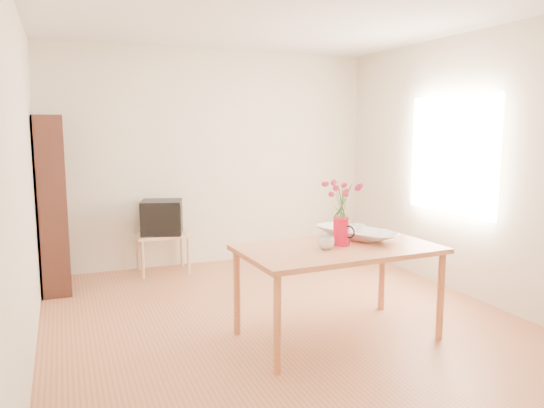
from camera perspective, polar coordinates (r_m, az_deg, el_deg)
name	(u,v)px	position (r m, az deg, el deg)	size (l,w,h in m)	color
room	(288,173)	(4.46, 1.75, 3.33)	(4.50, 4.50, 4.50)	#9F5B38
table	(338,255)	(4.26, 7.15, -5.50)	(1.60, 0.97, 0.75)	#B4633D
tv_stand	(163,240)	(6.27, -11.68, -3.80)	(0.60, 0.45, 0.46)	tan
bookshelf	(53,210)	(5.89, -22.49, -0.58)	(0.28, 0.70, 1.80)	black
pitcher	(341,232)	(4.29, 7.44, -3.04)	(0.15, 0.21, 0.22)	red
flowers	(342,197)	(4.24, 7.51, 0.79)	(0.25, 0.25, 0.36)	#C02D4E
mug	(326,243)	(4.13, 5.86, -4.18)	(0.13, 0.13, 0.10)	white
bowl	(356,211)	(4.52, 9.06, -0.74)	(0.50, 0.50, 0.47)	white
teacup_a	(352,217)	(4.51, 8.61, -1.38)	(0.07, 0.07, 0.06)	white
teacup_b	(360,216)	(4.57, 9.41, -1.25)	(0.07, 0.07, 0.07)	white
television	(162,217)	(6.23, -11.78, -1.33)	(0.54, 0.52, 0.39)	black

